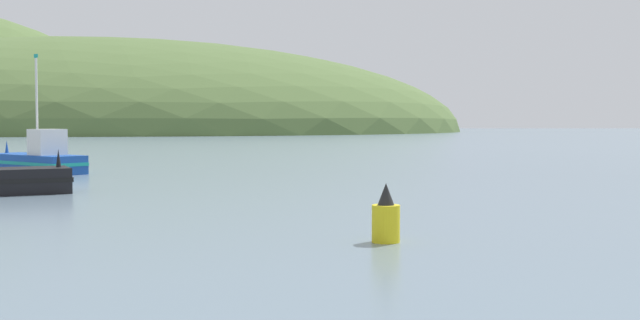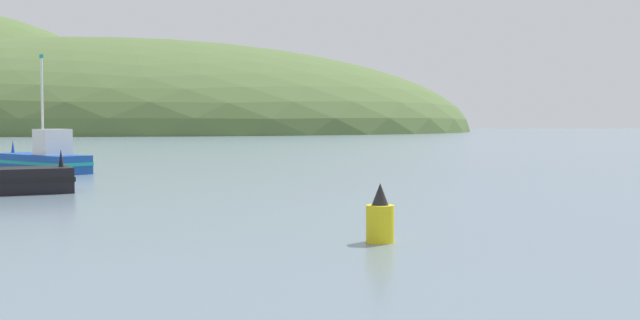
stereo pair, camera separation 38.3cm
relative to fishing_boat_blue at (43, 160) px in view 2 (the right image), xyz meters
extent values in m
ellipsoid|color=#516B38|center=(-47.14, 168.74, -0.69)|extent=(196.79, 157.43, 48.71)
cube|color=#19479E|center=(-0.13, 0.11, -0.20)|extent=(6.44, 5.83, 0.97)
cube|color=teal|center=(-0.13, 0.11, -0.15)|extent=(6.51, 5.89, 0.17)
cone|color=#19479E|center=(-2.51, 2.09, 0.63)|extent=(0.28, 0.28, 0.70)
cube|color=silver|center=(0.74, -0.62, 0.96)|extent=(2.03, 2.06, 1.35)
cylinder|color=silver|center=(-0.01, 0.01, 2.83)|extent=(0.12, 0.12, 5.08)
cube|color=teal|center=(-0.01, 0.01, 5.49)|extent=(0.30, 0.25, 0.20)
cone|color=black|center=(4.95, -11.06, 0.63)|extent=(0.27, 0.27, 0.70)
cylinder|color=yellow|center=(16.62, -23.29, -0.26)|extent=(0.64, 0.64, 0.85)
cone|color=black|center=(16.62, -23.29, 0.41)|extent=(0.38, 0.38, 0.50)
camera|label=1|loc=(15.24, -40.52, 2.05)|focal=43.07mm
camera|label=2|loc=(15.62, -40.52, 2.05)|focal=43.07mm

